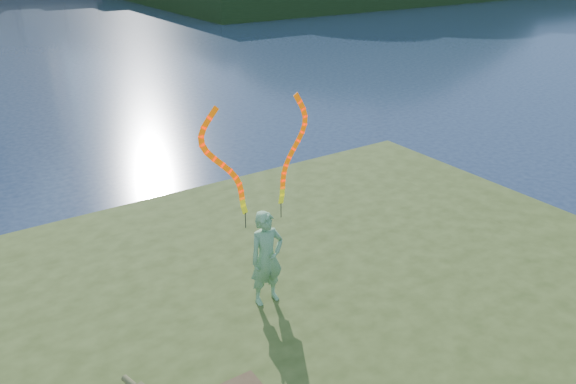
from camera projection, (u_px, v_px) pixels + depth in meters
ground at (235, 340)px, 10.89m from camera, size 320.00×320.00×0.00m
woman_with_ribbons at (266, 236)px, 10.17m from camera, size 2.15×0.45×4.22m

